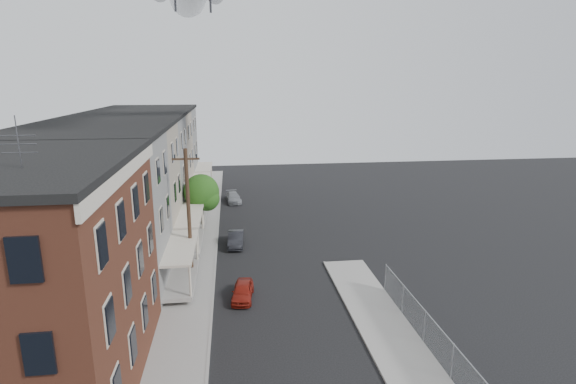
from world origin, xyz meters
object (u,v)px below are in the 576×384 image
object	(u,v)px
street_tree	(203,194)
car_near	(243,291)
car_far	(233,198)
utility_pole	(189,212)
car_mid	(236,239)

from	to	relation	value
street_tree	car_near	xyz separation A→B (m)	(3.10, -13.79, -2.92)
car_near	car_far	xyz separation A→B (m)	(-0.37, 23.27, 0.00)
car_far	street_tree	bearing A→B (deg)	-113.48
street_tree	car_far	distance (m)	10.29
utility_pole	car_mid	world-z (taller)	utility_pole
utility_pole	car_mid	bearing A→B (deg)	60.65
car_near	car_mid	distance (m)	9.45
street_tree	car_mid	xyz separation A→B (m)	(2.81, -4.34, -2.87)
utility_pole	street_tree	distance (m)	10.00
street_tree	car_near	bearing A→B (deg)	-77.35
car_mid	car_far	distance (m)	13.82
utility_pole	street_tree	bearing A→B (deg)	88.11
car_near	street_tree	bearing A→B (deg)	109.91
car_mid	car_near	bearing A→B (deg)	-85.37
utility_pole	car_near	distance (m)	6.62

